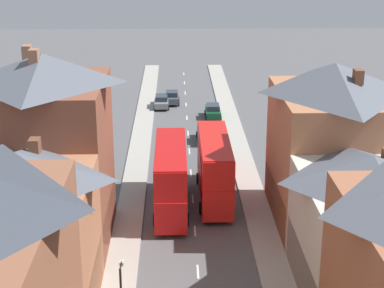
# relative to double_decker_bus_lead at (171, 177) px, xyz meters

# --- Properties ---
(pavement_left) EXTENTS (2.20, 104.00, 0.14)m
(pavement_left) POSITION_rel_double_decker_bus_lead_xyz_m (-3.29, 4.01, -2.75)
(pavement_left) COLOR #A8A399
(pavement_left) RESTS_ON ground
(pavement_right) EXTENTS (2.20, 104.00, 0.14)m
(pavement_right) POSITION_rel_double_decker_bus_lead_xyz_m (6.91, 4.01, -2.75)
(pavement_right) COLOR #A8A399
(pavement_right) RESTS_ON ground
(centre_line_dashes) EXTENTS (0.14, 97.80, 0.01)m
(centre_line_dashes) POSITION_rel_double_decker_bus_lead_xyz_m (1.81, 2.01, -2.81)
(centre_line_dashes) COLOR silver
(centre_line_dashes) RESTS_ON ground
(double_decker_bus_lead) EXTENTS (2.74, 10.80, 5.30)m
(double_decker_bus_lead) POSITION_rel_double_decker_bus_lead_xyz_m (0.00, 0.00, 0.00)
(double_decker_bus_lead) COLOR red
(double_decker_bus_lead) RESTS_ON ground
(double_decker_bus_mid_street) EXTENTS (2.74, 10.80, 5.30)m
(double_decker_bus_mid_street) POSITION_rel_double_decker_bus_lead_xyz_m (3.60, 2.02, 0.00)
(double_decker_bus_mid_street) COLOR red
(double_decker_bus_mid_street) RESTS_ON ground
(car_near_silver) EXTENTS (1.90, 3.81, 1.68)m
(car_near_silver) POSITION_rel_double_decker_bus_lead_xyz_m (0.01, 32.49, -1.98)
(car_near_silver) COLOR #4C515B
(car_near_silver) RESTS_ON ground
(car_parked_right_a) EXTENTS (1.90, 4.33, 1.61)m
(car_parked_right_a) POSITION_rel_double_decker_bus_lead_xyz_m (-1.29, 30.72, -2.00)
(car_parked_right_a) COLOR gray
(car_parked_right_a) RESTS_ON ground
(car_mid_black) EXTENTS (1.90, 4.30, 1.65)m
(car_mid_black) POSITION_rel_double_decker_bus_lead_xyz_m (3.61, 17.20, -1.98)
(car_mid_black) COLOR #144728
(car_mid_black) RESTS_ON ground
(car_parked_left_b) EXTENTS (1.90, 4.10, 1.69)m
(car_parked_left_b) POSITION_rel_double_decker_bus_lead_xyz_m (4.91, 25.91, -1.97)
(car_parked_left_b) COLOR #144728
(car_parked_left_b) RESTS_ON ground
(car_mid_white) EXTENTS (1.90, 4.19, 1.69)m
(car_mid_white) POSITION_rel_double_decker_bus_lead_xyz_m (4.91, 9.47, -1.97)
(car_mid_white) COLOR maroon
(car_mid_white) RESTS_ON ground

